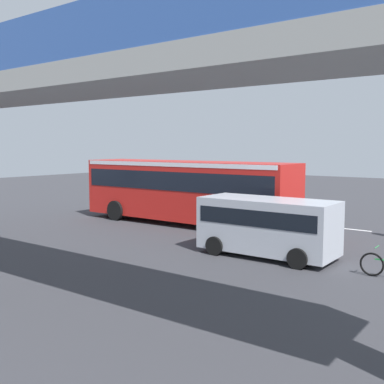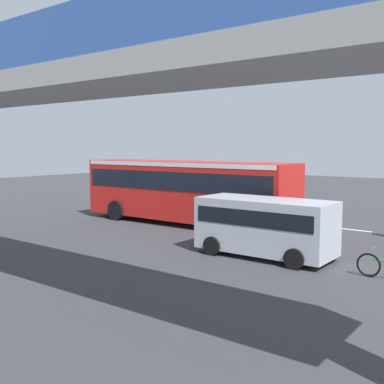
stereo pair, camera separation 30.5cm
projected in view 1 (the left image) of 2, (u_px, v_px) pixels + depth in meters
name	position (u px, v px, depth m)	size (l,w,h in m)	color
ground	(210.00, 225.00, 22.86)	(80.00, 80.00, 0.00)	#38383D
city_bus	(186.00, 187.00, 22.97)	(11.54, 2.85, 3.15)	red
parked_van	(267.00, 223.00, 16.24)	(4.80, 2.17, 2.05)	#B7BCC6
traffic_sign	(296.00, 187.00, 22.89)	(0.08, 0.60, 2.80)	slate
lane_dash_leftmost	(350.00, 229.00, 21.66)	(2.00, 0.20, 0.01)	silver
lane_dash_left	(273.00, 221.00, 24.03)	(2.00, 0.20, 0.01)	silver
lane_dash_centre	(210.00, 214.00, 26.40)	(2.00, 0.20, 0.01)	silver
lane_dash_right	(157.00, 209.00, 28.77)	(2.00, 0.20, 0.01)	silver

